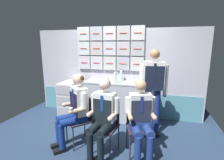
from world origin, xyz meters
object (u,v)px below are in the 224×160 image
(folding_chair_near_trolley, at_px, (139,121))
(service_trolley, at_px, (70,97))
(crew_member_standing, at_px, (153,85))
(snack_banana, at_px, (138,81))
(crew_member_left, at_px, (75,107))
(folding_chair_left, at_px, (84,115))
(crew_member_center, at_px, (103,115))
(water_bottle_blue_cap, at_px, (151,78))
(folding_chair_center, at_px, (107,120))
(paper_cup_tan, at_px, (125,82))
(crew_member_near_trolley, at_px, (141,116))

(folding_chair_near_trolley, bearing_deg, service_trolley, 150.31)
(crew_member_standing, bearing_deg, snack_banana, 119.90)
(crew_member_left, bearing_deg, snack_banana, 55.44)
(folding_chair_left, relative_size, crew_member_center, 0.68)
(crew_member_standing, height_order, water_bottle_blue_cap, crew_member_standing)
(folding_chair_center, bearing_deg, snack_banana, 75.28)
(crew_member_center, distance_m, crew_member_standing, 1.19)
(service_trolley, xyz_separation_m, folding_chair_center, (1.33, -1.17, 0.06))
(crew_member_standing, bearing_deg, crew_member_left, -150.65)
(crew_member_standing, bearing_deg, folding_chair_center, -134.89)
(crew_member_center, bearing_deg, crew_member_standing, 50.00)
(paper_cup_tan, xyz_separation_m, snack_banana, (0.28, 0.20, -0.01))
(crew_member_center, xyz_separation_m, crew_member_standing, (0.74, 0.88, 0.33))
(folding_chair_center, bearing_deg, water_bottle_blue_cap, 62.33)
(folding_chair_near_trolley, bearing_deg, paper_cup_tan, 113.19)
(crew_member_standing, distance_m, snack_banana, 0.73)
(water_bottle_blue_cap, bearing_deg, folding_chair_near_trolley, -96.52)
(paper_cup_tan, bearing_deg, crew_member_near_trolley, -67.47)
(folding_chair_left, relative_size, water_bottle_blue_cap, 2.88)
(crew_member_near_trolley, bearing_deg, crew_member_center, -168.61)
(folding_chair_left, height_order, crew_member_left, crew_member_left)
(folding_chair_left, bearing_deg, folding_chair_center, -12.74)
(folding_chair_near_trolley, height_order, water_bottle_blue_cap, water_bottle_blue_cap)
(paper_cup_tan, bearing_deg, folding_chair_near_trolley, -66.81)
(crew_member_standing, bearing_deg, service_trolley, 167.55)
(service_trolley, height_order, crew_member_center, crew_member_center)
(snack_banana, bearing_deg, water_bottle_blue_cap, -20.73)
(crew_member_left, relative_size, crew_member_standing, 0.76)
(service_trolley, relative_size, crew_member_left, 0.67)
(paper_cup_tan, bearing_deg, crew_member_standing, -34.00)
(service_trolley, distance_m, water_bottle_blue_cap, 2.06)
(folding_chair_center, xyz_separation_m, paper_cup_tan, (0.08, 1.15, 0.42))
(water_bottle_blue_cap, relative_size, snack_banana, 1.72)
(service_trolley, relative_size, crew_member_near_trolley, 0.69)
(crew_member_left, relative_size, paper_cup_tan, 20.29)
(paper_cup_tan, bearing_deg, crew_member_left, -119.50)
(service_trolley, height_order, snack_banana, snack_banana)
(folding_chair_left, bearing_deg, crew_member_center, -30.77)
(crew_member_center, relative_size, crew_member_standing, 0.74)
(crew_member_center, relative_size, water_bottle_blue_cap, 4.22)
(folding_chair_center, height_order, paper_cup_tan, paper_cup_tan)
(crew_member_near_trolley, xyz_separation_m, water_bottle_blue_cap, (0.08, 1.27, 0.38))
(service_trolley, xyz_separation_m, folding_chair_near_trolley, (1.85, -1.05, 0.06))
(folding_chair_center, distance_m, crew_member_standing, 1.12)
(folding_chair_near_trolley, height_order, snack_banana, snack_banana)
(paper_cup_tan, distance_m, snack_banana, 0.34)
(crew_member_center, bearing_deg, service_trolley, 134.59)
(crew_member_left, distance_m, paper_cup_tan, 1.35)
(folding_chair_left, relative_size, folding_chair_center, 1.00)
(crew_member_left, xyz_separation_m, folding_chair_near_trolley, (1.10, 0.12, -0.19))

